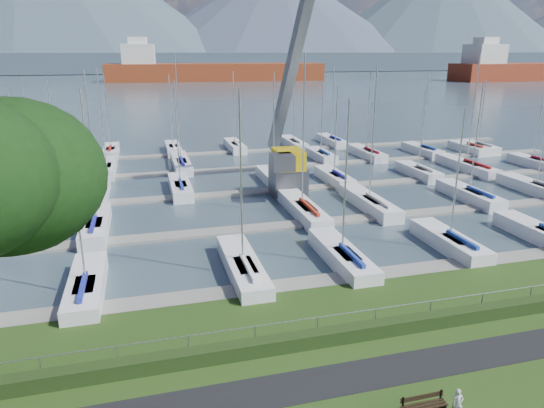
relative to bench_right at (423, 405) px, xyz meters
name	(u,v)px	position (x,y,z in m)	size (l,w,h in m)	color
path	(364,375)	(-1.13, 2.71, -0.41)	(160.00, 2.00, 0.04)	black
water	(154,77)	(-1.13, 265.71, -0.82)	(800.00, 540.00, 0.20)	#3D4F5A
hedge	(340,335)	(-1.13, 5.31, -0.07)	(80.00, 0.70, 0.70)	#203312
fence	(338,314)	(-1.13, 5.71, 0.78)	(0.04, 0.04, 80.00)	gray
foothill	(150,62)	(-1.13, 335.71, 5.58)	(900.00, 80.00, 12.00)	#41505F
mountains	(153,6)	(6.22, 410.34, 46.26)	(1190.00, 360.00, 115.00)	#48516A
docks	(235,194)	(-1.13, 31.71, -0.64)	(90.00, 41.60, 0.25)	slate
bench_right	(423,405)	(0.00, 0.00, 0.00)	(1.80, 0.43, 0.85)	black
person	(458,399)	(1.32, -0.20, 0.15)	(0.42, 0.27, 1.14)	#BBBBC3
crane	(289,135)	(4.23, 31.30, 4.91)	(5.30, 13.26, 22.35)	#4F5056
cargo_ship_mid	(207,72)	(21.71, 219.82, 3.13)	(100.15, 25.11, 21.50)	maroon
cargo_ship_east	(526,72)	(168.24, 185.13, 3.32)	(81.39, 18.40, 21.50)	maroon
sailboat_fleet	(211,132)	(-2.91, 34.48, 5.03)	(74.97, 49.73, 13.52)	#1F359F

